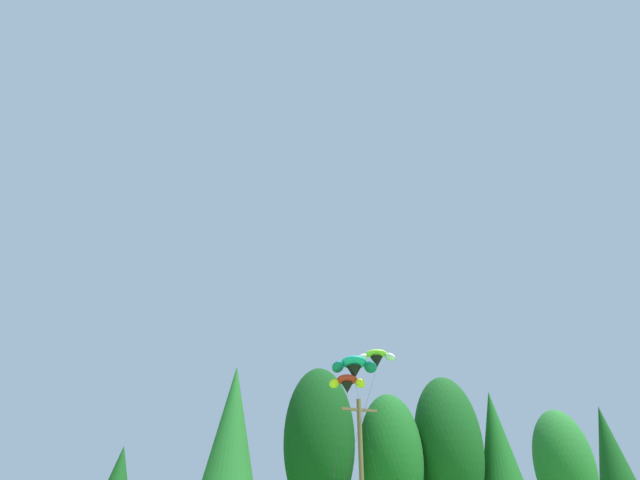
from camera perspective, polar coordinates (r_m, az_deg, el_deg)
name	(u,v)px	position (r m, az deg, el deg)	size (l,w,h in m)	color
treeline_tree_f	(231,434)	(44.89, -9.84, -20.57)	(4.89, 4.89, 14.98)	#472D19
treeline_tree_g	(319,440)	(44.67, -0.09, -21.42)	(5.81, 5.81, 14.86)	#472D19
treeline_tree_h	(391,458)	(46.08, 7.91, -22.90)	(5.30, 5.30, 12.95)	#472D19
treeline_tree_i	(448,446)	(48.67, 14.13, -21.35)	(5.80, 5.80, 14.82)	#472D19
treeline_tree_j	(498,451)	(50.67, 19.23, -21.36)	(4.63, 4.63, 13.77)	#472D19
treeline_tree_k	(565,467)	(54.84, 25.62, -21.84)	(5.20, 5.20, 12.59)	#472D19
treeline_tree_l	(612,460)	(61.14, 29.82, -20.53)	(4.62, 4.62, 13.74)	#472D19
parafoil_kite_high_lime_white	(376,358)	(40.42, 6.31, -12.93)	(12.26, 19.72, 13.18)	#93D633
parafoil_kite_mid_teal	(354,367)	(38.07, 3.83, -13.94)	(3.84, 10.44, 12.06)	teal
parafoil_kite_far_red_yellow	(347,383)	(37.95, 3.04, -15.68)	(9.30, 18.75, 10.77)	red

